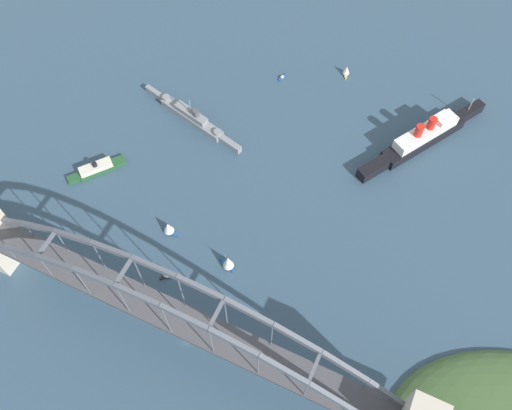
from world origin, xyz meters
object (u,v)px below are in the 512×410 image
(ocean_liner, at_px, (423,137))
(small_boat_1, at_px, (283,77))
(naval_cruiser, at_px, (192,117))
(harbor_ferry_steamer, at_px, (97,169))
(small_boat_2, at_px, (346,70))
(small_boat_0, at_px, (166,273))
(harbor_arch_bridge, at_px, (180,321))
(small_boat_3, at_px, (228,262))
(small_boat_4, at_px, (168,228))

(ocean_liner, distance_m, small_boat_1, 97.52)
(naval_cruiser, xyz_separation_m, small_boat_1, (35.91, 55.94, -2.66))
(harbor_ferry_steamer, height_order, small_boat_2, harbor_ferry_steamer)
(naval_cruiser, relative_size, small_boat_0, 10.49)
(ocean_liner, distance_m, harbor_ferry_steamer, 192.71)
(harbor_arch_bridge, distance_m, ocean_liner, 181.28)
(ocean_liner, bearing_deg, small_boat_3, -119.60)
(harbor_ferry_steamer, bearing_deg, naval_cruiser, 59.92)
(small_boat_0, distance_m, small_boat_2, 176.34)
(harbor_arch_bridge, relative_size, small_boat_1, 35.77)
(harbor_ferry_steamer, distance_m, small_boat_2, 168.98)
(small_boat_1, xyz_separation_m, small_boat_4, (-10.83, -129.32, 3.91))
(small_boat_1, relative_size, small_boat_2, 0.97)
(harbor_ferry_steamer, xyz_separation_m, small_boat_1, (68.53, 112.26, -1.78))
(harbor_ferry_steamer, xyz_separation_m, small_boat_3, (96.11, -21.92, 3.05))
(harbor_arch_bridge, xyz_separation_m, ocean_liner, (69.63, 165.74, -23.41))
(naval_cruiser, bearing_deg, small_boat_2, 46.76)
(ocean_liner, height_order, small_boat_0, ocean_liner)
(harbor_arch_bridge, xyz_separation_m, small_boat_4, (-37.72, 49.26, -24.97))
(ocean_liner, xyz_separation_m, naval_cruiser, (-132.43, -43.10, -2.81))
(small_boat_2, distance_m, small_boat_3, 154.93)
(naval_cruiser, xyz_separation_m, small_boat_3, (63.49, -78.24, 2.16))
(small_boat_1, bearing_deg, ocean_liner, -7.58)
(small_boat_0, xyz_separation_m, small_boat_3, (26.72, 18.11, 2.09))
(ocean_liner, bearing_deg, small_boat_4, -132.67)
(small_boat_0, relative_size, small_boat_3, 0.60)
(small_boat_0, relative_size, small_boat_1, 0.93)
(harbor_ferry_steamer, bearing_deg, harbor_arch_bridge, -34.80)
(naval_cruiser, height_order, harbor_ferry_steamer, naval_cruiser)
(harbor_arch_bridge, distance_m, small_boat_3, 50.50)
(small_boat_1, distance_m, small_boat_3, 137.07)
(small_boat_0, height_order, small_boat_2, small_boat_2)
(small_boat_3, bearing_deg, harbor_arch_bridge, -90.90)
(ocean_liner, relative_size, small_boat_2, 10.68)
(ocean_liner, height_order, small_boat_3, ocean_liner)
(small_boat_4, bearing_deg, small_boat_0, -63.02)
(naval_cruiser, bearing_deg, small_boat_1, 57.30)
(naval_cruiser, height_order, small_boat_3, naval_cruiser)
(ocean_liner, xyz_separation_m, small_boat_1, (-96.52, 12.84, -5.47))
(harbor_ferry_steamer, distance_m, small_boat_3, 98.63)
(small_boat_0, bearing_deg, small_boat_3, 34.13)
(ocean_liner, xyz_separation_m, small_boat_0, (-95.66, -139.45, -2.73))
(harbor_arch_bridge, bearing_deg, small_boat_4, 127.45)
(harbor_ferry_steamer, height_order, small_boat_3, small_boat_3)
(small_boat_3, bearing_deg, small_boat_0, -145.87)
(harbor_arch_bridge, xyz_separation_m, small_boat_0, (-26.03, 26.28, -26.14))
(harbor_arch_bridge, distance_m, naval_cruiser, 140.25)
(naval_cruiser, relative_size, small_boat_3, 6.35)
(small_boat_2, bearing_deg, harbor_arch_bridge, -92.62)
(small_boat_1, bearing_deg, harbor_arch_bridge, -81.44)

